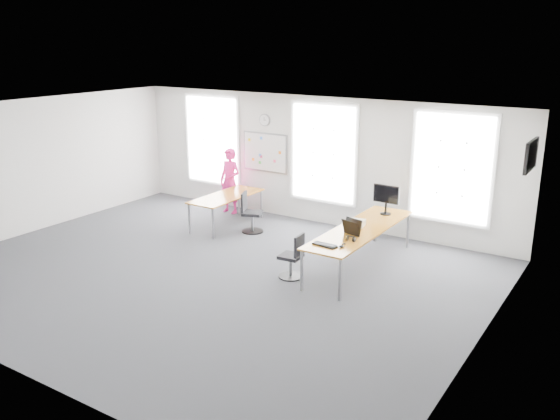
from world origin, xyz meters
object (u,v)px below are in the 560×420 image
Objects in this scene: keyboard at (325,245)px; chair_right at (293,259)px; desk_right at (360,231)px; chair_left at (250,215)px; headphones at (350,239)px; monitor at (386,197)px; desk_left at (226,198)px; person at (230,181)px.

chair_right is at bearing -178.67° from keyboard.
chair_left reaches higher than desk_right.
keyboard is 2.55× the size of headphones.
keyboard is (-0.10, -1.23, 0.06)m from desk_right.
monitor is at bearing 88.38° from desk_right.
headphones is 1.92m from monitor.
desk_right is at bearing -10.81° from desk_left.
headphones is (0.16, -0.78, 0.10)m from desk_right.
headphones is (3.94, -1.50, 0.17)m from desk_left.
monitor is at bearing 95.16° from keyboard.
chair_right is at bearing -108.04° from monitor.
desk_left is 3.53m from chair_right.
desk_left is at bearing -171.88° from monitor.
headphones is (0.26, 0.45, 0.04)m from keyboard.
chair_right is 2.85m from chair_left.
desk_left is at bearing 173.24° from headphones.
desk_right is at bearing -89.34° from monitor.
chair_right is 0.92× the size of chair_left.
headphones is 0.29× the size of monitor.
keyboard is at bearing -143.77° from chair_left.
chair_left is 3.20m from monitor.
desk_right is 4.66m from person.
keyboard is at bearing -94.78° from desk_right.
person is at bearing 31.43° from chair_left.
chair_left is 1.71m from person.
desk_right is 1.98× the size of person.
chair_right is 4.54m from person.
headphones is (0.96, 0.37, 0.46)m from chair_right.
headphones is at bearing -24.57° from person.
chair_right reaches higher than keyboard.
keyboard reaches higher than desk_left.
desk_left is 4.17m from keyboard.
person is 3.62× the size of keyboard.
chair_left is at bearing 170.38° from headphones.
person is 9.24× the size of headphones.
chair_right is 0.83m from keyboard.
desk_right is 5.26× the size of monitor.
chair_right is at bearing -125.13° from desk_right.
monitor is (-0.13, 1.89, 0.32)m from headphones.
keyboard is at bearing -106.18° from headphones.
person is 5.13m from keyboard.
desk_right is 1.44m from chair_right.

